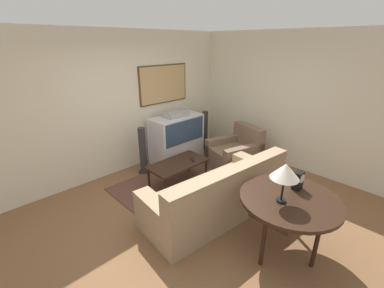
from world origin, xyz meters
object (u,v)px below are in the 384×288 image
(coffee_table, at_px, (178,165))
(console_table, at_px, (290,203))
(couch, at_px, (217,196))
(table_lamp, at_px, (285,172))
(speaker_tower_right, at_px, (205,131))
(armchair, at_px, (235,153))
(speaker_tower_left, at_px, (143,152))
(mantel_clock, at_px, (298,180))
(tv, at_px, (177,138))

(coffee_table, bearing_deg, console_table, -92.85)
(couch, height_order, table_lamp, table_lamp)
(speaker_tower_right, bearing_deg, console_table, -119.99)
(table_lamp, bearing_deg, console_table, -17.21)
(armchair, distance_m, coffee_table, 1.44)
(speaker_tower_left, distance_m, speaker_tower_right, 1.79)
(couch, distance_m, speaker_tower_left, 1.91)
(armchair, xyz_separation_m, table_lamp, (-1.67, -1.86, 0.88))
(speaker_tower_left, bearing_deg, mantel_clock, -83.63)
(armchair, distance_m, table_lamp, 2.65)
(table_lamp, bearing_deg, tv, 71.79)
(tv, height_order, console_table, tv)
(couch, distance_m, mantel_clock, 1.21)
(tv, relative_size, coffee_table, 1.06)
(coffee_table, bearing_deg, tv, 50.26)
(couch, distance_m, coffee_table, 1.07)
(armchair, height_order, coffee_table, armchair)
(table_lamp, xyz_separation_m, speaker_tower_left, (0.07, 2.93, -0.70))
(couch, height_order, coffee_table, couch)
(tv, bearing_deg, coffee_table, -129.74)
(coffee_table, bearing_deg, speaker_tower_left, 101.84)
(console_table, height_order, mantel_clock, mantel_clock)
(coffee_table, xyz_separation_m, mantel_clock, (0.15, -2.08, 0.48))
(table_lamp, distance_m, speaker_tower_left, 3.01)
(speaker_tower_left, bearing_deg, armchair, -33.81)
(mantel_clock, bearing_deg, table_lamp, 179.82)
(speaker_tower_right, bearing_deg, speaker_tower_left, 180.00)
(couch, xyz_separation_m, console_table, (0.05, -1.07, 0.40))
(couch, xyz_separation_m, coffee_table, (0.15, 1.06, 0.10))
(couch, distance_m, speaker_tower_right, 2.60)
(speaker_tower_right, bearing_deg, mantel_clock, -116.52)
(couch, bearing_deg, tv, -108.92)
(tv, bearing_deg, couch, -114.34)
(console_table, distance_m, speaker_tower_left, 2.99)
(couch, bearing_deg, console_table, 97.89)
(couch, distance_m, armchair, 1.78)
(console_table, bearing_deg, armchair, 51.36)
(console_table, bearing_deg, speaker_tower_left, 91.40)
(tv, distance_m, mantel_clock, 3.02)
(armchair, distance_m, console_table, 2.48)
(console_table, distance_m, mantel_clock, 0.32)
(couch, relative_size, mantel_clock, 10.00)
(mantel_clock, bearing_deg, coffee_table, 94.09)
(armchair, xyz_separation_m, speaker_tower_right, (0.19, 1.07, 0.18))
(armchair, relative_size, coffee_table, 1.04)
(speaker_tower_left, relative_size, speaker_tower_right, 1.00)
(console_table, height_order, speaker_tower_right, speaker_tower_right)
(tv, distance_m, couch, 2.12)
(tv, distance_m, armchair, 1.31)
(table_lamp, xyz_separation_m, speaker_tower_right, (1.86, 2.93, -0.70))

